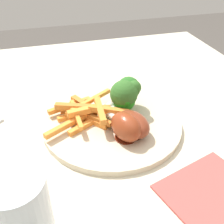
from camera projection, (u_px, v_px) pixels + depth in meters
name	position (u px, v px, depth m)	size (l,w,h in m)	color
dining_table	(75.00, 154.00, 0.62)	(1.00, 0.87, 0.72)	beige
dinner_plate	(112.00, 123.00, 0.54)	(0.27, 0.27, 0.01)	beige
broccoli_floret_front	(127.00, 89.00, 0.55)	(0.05, 0.05, 0.07)	#7CB34C
broccoli_floret_middle	(125.00, 93.00, 0.52)	(0.06, 0.06, 0.08)	#78BA5E
broccoli_floret_back	(124.00, 101.00, 0.53)	(0.05, 0.05, 0.06)	#91A855
carrot_fries_pile	(85.00, 112.00, 0.53)	(0.16, 0.13, 0.04)	orange
chicken_drumstick_near	(124.00, 125.00, 0.48)	(0.07, 0.12, 0.05)	#60200F
chicken_drumstick_far	(131.00, 123.00, 0.49)	(0.07, 0.12, 0.04)	#571E11
water_glass	(22.00, 217.00, 0.30)	(0.07, 0.07, 0.12)	silver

